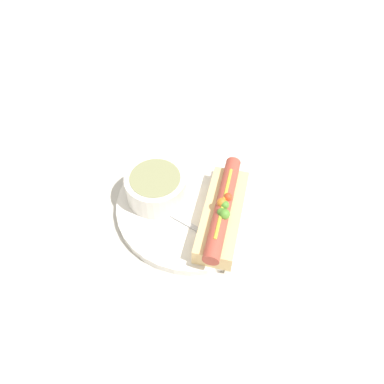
% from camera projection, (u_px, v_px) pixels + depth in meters
% --- Properties ---
extents(ground_plane, '(4.00, 4.00, 0.00)m').
position_uv_depth(ground_plane, '(192.00, 208.00, 0.62)').
color(ground_plane, '#BCB7AD').
extents(dinner_plate, '(0.25, 0.25, 0.01)m').
position_uv_depth(dinner_plate, '(192.00, 205.00, 0.61)').
color(dinner_plate, white).
rests_on(dinner_plate, ground_plane).
extents(hot_dog, '(0.17, 0.14, 0.06)m').
position_uv_depth(hot_dog, '(222.00, 213.00, 0.57)').
color(hot_dog, '#E5C17F').
rests_on(hot_dog, dinner_plate).
extents(soup_bowl, '(0.10, 0.10, 0.05)m').
position_uv_depth(soup_bowl, '(156.00, 186.00, 0.60)').
color(soup_bowl, silver).
rests_on(soup_bowl, dinner_plate).
extents(spoon, '(0.05, 0.16, 0.01)m').
position_uv_depth(spoon, '(161.00, 208.00, 0.60)').
color(spoon, '#B7B7BC').
rests_on(spoon, dinner_plate).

